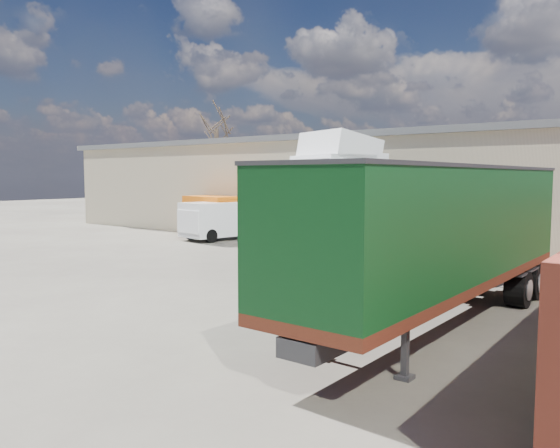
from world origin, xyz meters
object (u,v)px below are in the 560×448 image
Objects in this scene: panel_van at (223,220)px; orange_skip at (215,219)px; bare_tree at (216,117)px; tractor_unit at (353,207)px; box_trailer at (442,229)px.

orange_skip is at bearing 164.57° from panel_van.
tractor_unit is (19.96, -13.49, -5.86)m from bare_tree.
tractor_unit is 9.15m from panel_van.
panel_van is 1.26m from orange_skip.
bare_tree reaches higher than orange_skip.
box_trailer is 17.70m from panel_van.
bare_tree is 33.81m from box_trailer.
bare_tree is at bearing 168.84° from tractor_unit.
panel_van is (-8.83, 2.17, -1.07)m from tractor_unit.
tractor_unit is 2.01× the size of orange_skip.
panel_van is (-14.99, 9.34, -1.12)m from box_trailer.
orange_skip is (-9.96, 2.71, -1.12)m from tractor_unit.
orange_skip is at bearing 149.93° from box_trailer.
tractor_unit is at bearing -4.67° from orange_skip.
tractor_unit reaches higher than orange_skip.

